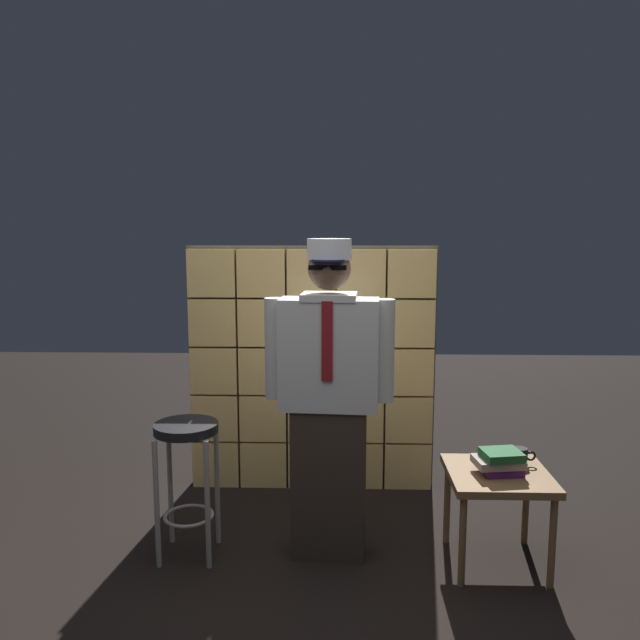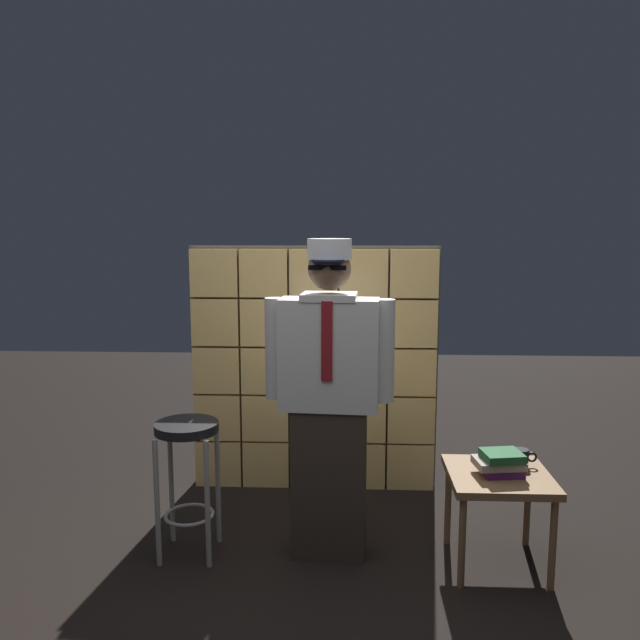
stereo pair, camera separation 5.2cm
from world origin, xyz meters
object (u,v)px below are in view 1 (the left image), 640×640
(standing_person, at_px, (329,395))
(book_stack, at_px, (500,462))
(coffee_mug, at_px, (520,457))
(bar_stool, at_px, (187,457))
(side_table, at_px, (498,484))

(standing_person, bearing_deg, book_stack, -2.41)
(coffee_mug, bearing_deg, bar_stool, -178.46)
(bar_stool, xyz_separation_m, coffee_mug, (1.78, 0.05, 0.00))
(book_stack, bearing_deg, bar_stool, 177.46)
(standing_person, relative_size, book_stack, 6.56)
(bar_stool, xyz_separation_m, book_stack, (1.64, -0.07, 0.02))
(bar_stool, height_order, coffee_mug, bar_stool)
(coffee_mug, bearing_deg, side_table, -145.69)
(side_table, relative_size, coffee_mug, 4.13)
(bar_stool, distance_m, side_table, 1.65)
(bar_stool, distance_m, coffee_mug, 1.78)
(bar_stool, bearing_deg, standing_person, 2.12)
(book_stack, xyz_separation_m, coffee_mug, (0.14, 0.12, -0.02))
(bar_stool, relative_size, side_table, 1.42)
(side_table, xyz_separation_m, book_stack, (0.00, -0.03, 0.13))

